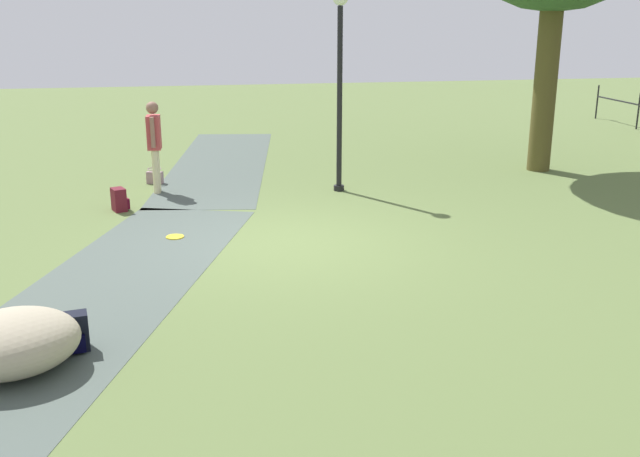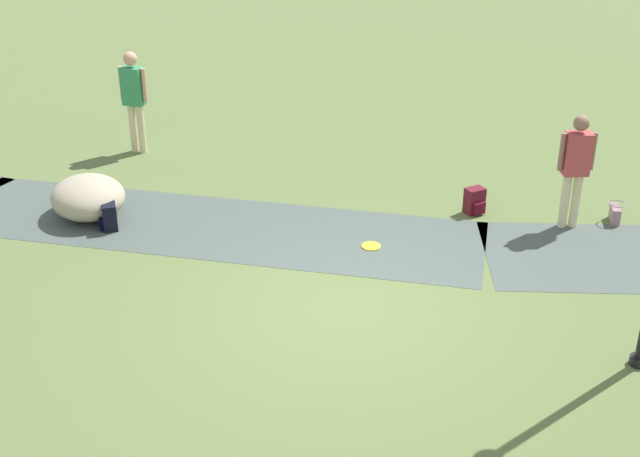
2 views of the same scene
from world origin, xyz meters
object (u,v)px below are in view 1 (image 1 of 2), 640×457
(lamp_post, at_px, (340,70))
(spare_backpack_on_lawn, at_px, (119,200))
(lawn_boulder, at_px, (12,343))
(handbag_on_grass, at_px, (155,177))
(frisbee_on_grass, at_px, (175,237))
(backpack_by_boulder, at_px, (74,333))
(woman_with_handbag, at_px, (154,140))

(lamp_post, relative_size, spare_backpack_on_lawn, 9.18)
(lawn_boulder, bearing_deg, spare_backpack_on_lawn, 174.82)
(handbag_on_grass, relative_size, spare_backpack_on_lawn, 0.85)
(spare_backpack_on_lawn, xyz_separation_m, frisbee_on_grass, (1.73, 0.94, -0.18))
(spare_backpack_on_lawn, distance_m, frisbee_on_grass, 1.98)
(spare_backpack_on_lawn, bearing_deg, handbag_on_grass, 165.21)
(lawn_boulder, relative_size, frisbee_on_grass, 5.68)
(lamp_post, distance_m, frisbee_on_grass, 4.56)
(backpack_by_boulder, bearing_deg, lamp_post, 147.01)
(handbag_on_grass, height_order, frisbee_on_grass, handbag_on_grass)
(lamp_post, distance_m, backpack_by_boulder, 7.69)
(lamp_post, distance_m, woman_with_handbag, 3.68)
(lamp_post, height_order, spare_backpack_on_lawn, lamp_post)
(lamp_post, height_order, backpack_by_boulder, lamp_post)
(frisbee_on_grass, bearing_deg, backpack_by_boulder, -14.46)
(lamp_post, xyz_separation_m, backpack_by_boulder, (6.21, -4.03, -2.07))
(woman_with_handbag, xyz_separation_m, frisbee_on_grass, (2.97, 0.35, -0.99))
(backpack_by_boulder, bearing_deg, handbag_on_grass, 175.84)
(frisbee_on_grass, bearing_deg, handbag_on_grass, -173.62)
(lamp_post, xyz_separation_m, woman_with_handbag, (-0.47, -3.42, -1.26))
(lamp_post, xyz_separation_m, spare_backpack_on_lawn, (0.77, -4.02, -2.07))
(handbag_on_grass, bearing_deg, lawn_boulder, -7.68)
(lawn_boulder, relative_size, woman_with_handbag, 0.90)
(backpack_by_boulder, relative_size, spare_backpack_on_lawn, 1.00)
(spare_backpack_on_lawn, bearing_deg, frisbee_on_grass, 28.49)
(lawn_boulder, height_order, backpack_by_boulder, lawn_boulder)
(woman_with_handbag, distance_m, handbag_on_grass, 1.14)
(lawn_boulder, xyz_separation_m, frisbee_on_grass, (-4.07, 1.47, -0.29))
(handbag_on_grass, bearing_deg, frisbee_on_grass, 6.38)
(lamp_post, height_order, frisbee_on_grass, lamp_post)
(lamp_post, bearing_deg, woman_with_handbag, -97.87)
(lawn_boulder, xyz_separation_m, backpack_by_boulder, (-0.35, 0.51, -0.10))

